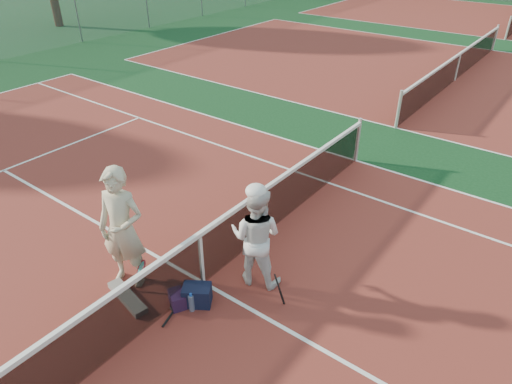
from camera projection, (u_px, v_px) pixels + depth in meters
ground at (203, 283)px, 7.47m from camera, size 130.00×130.00×0.00m
court_main at (203, 283)px, 7.47m from camera, size 23.77×10.97×0.01m
court_far_a at (455, 80)px, 16.68m from camera, size 23.77×10.97×0.01m
net_main at (201, 259)px, 7.21m from camera, size 0.10×10.98×1.02m
net_far_a at (458, 66)px, 16.41m from camera, size 0.10×10.98×1.02m
fence_left at (34, 15)px, 19.55m from camera, size 0.06×54.50×3.00m
player_a at (122, 229)px, 6.99m from camera, size 0.89×0.74×2.08m
player_b at (256, 236)px, 7.11m from camera, size 1.00×0.88×1.74m
racket_red at (142, 275)px, 7.25m from camera, size 0.42×0.44×0.52m
racket_black_held at (277, 291)px, 6.90m from camera, size 0.32×0.32×0.59m
racket_spare at (178, 305)px, 7.03m from camera, size 0.43×0.65×0.03m
sports_bag_navy at (197, 295)px, 6.99m from camera, size 0.52×0.48×0.34m
sports_bag_purple at (177, 299)px, 6.98m from camera, size 0.37×0.34×0.25m
net_cover_canvas at (127, 297)px, 7.12m from camera, size 0.94×0.39×0.10m
water_bottle at (191, 303)px, 6.87m from camera, size 0.09×0.09×0.30m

